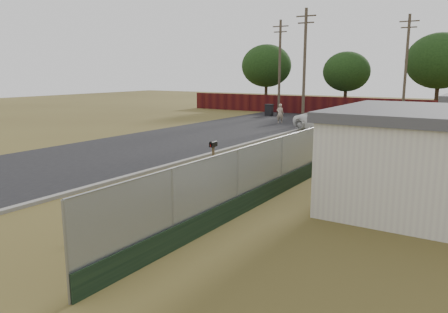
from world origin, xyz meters
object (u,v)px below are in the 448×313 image
Objects in this scene: pickup_truck at (330,121)px; pedestrian at (280,113)px; fire_hydrant at (128,208)px; trash_bin at (269,110)px; mailbox at (213,146)px.

pedestrian reaches higher than pickup_truck.
trash_bin is at bearing 109.65° from fire_hydrant.
fire_hydrant is 22.02m from pickup_truck.
pickup_truck is (0.31, 14.50, -0.22)m from mailbox.
pickup_truck is 3.21× the size of pedestrian.
pickup_truck is 5.76m from pedestrian.
pickup_truck is at bearing 138.10° from pedestrian.
trash_bin is (-8.42, 22.14, -0.36)m from mailbox.
pedestrian is 6.20m from trash_bin.
mailbox is at bearing 90.49° from pedestrian.
trash_bin is at bearing 62.17° from pickup_truck.
mailbox is (-2.14, 7.44, 0.50)m from fire_hydrant.
mailbox is 1.06× the size of trash_bin.
pickup_truck reaches higher than mailbox.
pedestrian is at bearing 105.86° from mailbox.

